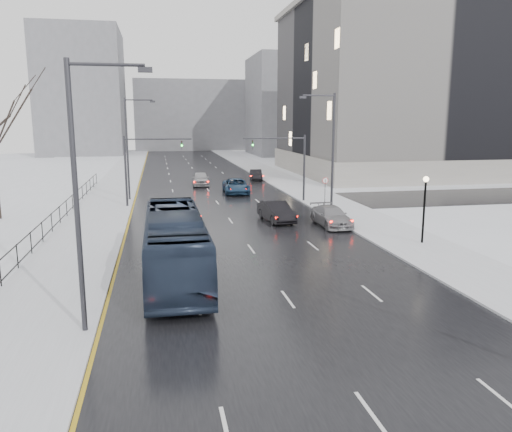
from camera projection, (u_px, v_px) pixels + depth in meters
road at (206, 188)px, 58.91m from camera, size 16.00×150.00×0.04m
cross_road at (218, 204)px, 47.34m from camera, size 130.00×10.00×0.04m
sidewalk_left at (114, 190)px, 56.91m from camera, size 5.00×150.00×0.16m
sidewalk_right at (292, 185)px, 60.87m from camera, size 5.00×150.00×0.16m
park_strip at (26, 192)px, 55.13m from camera, size 14.00×150.00×0.12m
iron_fence at (22, 250)px, 27.38m from camera, size 0.06×70.00×1.30m
streetlight_r_mid at (330, 149)px, 40.11m from camera, size 2.95×0.25×10.00m
streetlight_l_near at (82, 186)px, 17.76m from camera, size 2.95×0.25×10.00m
streetlight_l_far at (129, 144)px, 48.59m from camera, size 2.95×0.25×10.00m
lamppost_r_mid at (425, 200)px, 31.52m from camera, size 0.36×0.36×4.28m
mast_signal_right at (294, 160)px, 47.95m from camera, size 6.10×0.33×6.50m
mast_signal_left at (137, 163)px, 45.18m from camera, size 6.10×0.33×6.50m
no_uturn_sign at (325, 183)px, 44.79m from camera, size 0.60×0.06×2.70m
civic_building at (430, 97)px, 74.94m from camera, size 41.00×31.00×24.80m
bldg_far_right at (304, 106)px, 115.09m from camera, size 24.00×20.00×22.00m
bldg_far_left at (83, 93)px, 114.72m from camera, size 18.00×22.00×28.00m
bldg_far_center at (192, 116)px, 135.03m from camera, size 30.00×18.00×18.00m
bus at (175, 245)px, 25.07m from camera, size 2.89×12.27×3.42m
sedan_center_near at (186, 213)px, 39.13m from camera, size 2.09×4.37×1.44m
sedan_right_near at (276, 211)px, 39.19m from camera, size 2.26×5.01×1.60m
sedan_right_cross at (236, 186)px, 54.14m from camera, size 2.90×5.84×1.59m
sedan_right_far at (331, 216)px, 37.58m from camera, size 2.19×5.11×1.47m
sedan_center_far at (201, 179)px, 60.53m from camera, size 2.27×5.05×1.68m
sedan_right_distant at (256, 175)px, 66.12m from camera, size 1.92×4.30×1.37m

